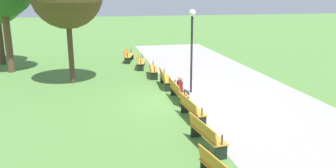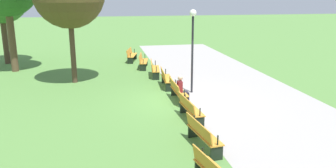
% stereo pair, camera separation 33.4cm
% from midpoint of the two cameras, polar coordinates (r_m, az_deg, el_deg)
% --- Properties ---
extents(ground_plane, '(120.00, 120.00, 0.00)m').
position_cam_midpoint_polar(ground_plane, '(15.20, 2.49, -2.83)').
color(ground_plane, '#54843D').
extents(path_paving, '(33.70, 6.02, 0.01)m').
position_cam_midpoint_polar(path_paving, '(16.18, 13.27, -2.11)').
color(path_paving, '#A39E99').
rests_on(path_paving, ground).
extents(bench_0, '(1.90, 0.92, 0.89)m').
position_cam_midpoint_polar(bench_0, '(24.10, -5.75, 4.86)').
color(bench_0, orange).
rests_on(bench_0, ground).
extents(bench_1, '(1.90, 0.81, 0.89)m').
position_cam_midpoint_polar(bench_1, '(21.85, -3.80, 3.88)').
color(bench_1, orange).
rests_on(bench_1, ground).
extents(bench_2, '(1.88, 0.70, 0.89)m').
position_cam_midpoint_polar(bench_2, '(19.59, -1.82, 2.63)').
color(bench_2, orange).
rests_on(bench_2, ground).
extents(bench_3, '(1.87, 0.59, 0.89)m').
position_cam_midpoint_polar(bench_3, '(17.32, 0.20, 1.02)').
color(bench_3, orange).
rests_on(bench_3, ground).
extents(bench_4, '(1.84, 0.47, 0.89)m').
position_cam_midpoint_polar(bench_4, '(15.05, 2.26, -1.12)').
color(bench_4, orange).
rests_on(bench_4, ground).
extents(bench_5, '(1.87, 0.59, 0.89)m').
position_cam_midpoint_polar(bench_5, '(12.80, 4.39, -4.04)').
color(bench_5, orange).
rests_on(bench_5, ground).
extents(bench_6, '(1.88, 0.70, 0.89)m').
position_cam_midpoint_polar(bench_6, '(10.59, 6.65, -8.22)').
color(bench_6, orange).
rests_on(bench_6, ground).
extents(person_seated, '(0.32, 0.52, 1.20)m').
position_cam_midpoint_polar(person_seated, '(14.88, 2.96, -0.67)').
color(person_seated, maroon).
rests_on(person_seated, ground).
extents(lamp_post, '(0.32, 0.32, 3.92)m').
position_cam_midpoint_polar(lamp_post, '(15.99, 4.73, 8.05)').
color(lamp_post, black).
rests_on(lamp_post, ground).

